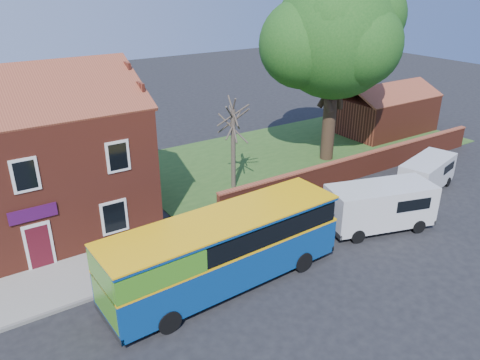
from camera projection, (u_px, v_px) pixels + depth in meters
ground at (265, 302)px, 19.10m from camera, size 120.00×120.00×0.00m
pavement at (53, 286)px, 19.95m from camera, size 18.00×3.50×0.12m
kerb at (63, 308)px, 18.60m from camera, size 18.00×0.15×0.14m
grass_strip at (302, 150)px, 35.58m from camera, size 26.00×12.00×0.04m
shop_building at (13, 171)px, 22.99m from camera, size 12.30×8.13×10.50m
boundary_wall at (362, 165)px, 30.68m from camera, size 22.00×0.38×1.60m
outbuilding at (385, 112)px, 39.48m from camera, size 8.20×5.06×4.17m
bus at (218, 250)px, 19.30m from camera, size 10.67×3.14×3.22m
van_near at (380, 205)px, 24.15m from camera, size 5.90×3.69×2.41m
van_far at (427, 173)px, 28.68m from camera, size 4.87×2.91×2.00m
large_tree at (334, 39)px, 30.88m from camera, size 10.46×8.28×12.76m
bare_tree at (233, 145)px, 28.30m from camera, size 2.06×2.45×5.49m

